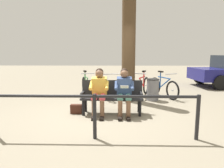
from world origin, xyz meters
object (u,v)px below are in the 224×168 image
(person_companion, at_px, (99,90))
(bicycle_green, at_px, (103,87))
(bicycle_purple, at_px, (122,87))
(person_reading, at_px, (124,90))
(bicycle_black, at_px, (86,86))
(handbag, at_px, (76,109))
(bench, at_px, (112,94))
(bicycle_blue, at_px, (142,87))
(tree_trunk, at_px, (129,46))
(bicycle_red, at_px, (163,87))
(litter_bin, at_px, (153,90))

(person_companion, height_order, bicycle_green, person_companion)
(bicycle_purple, bearing_deg, person_reading, 9.42)
(person_reading, bearing_deg, bicycle_black, -58.60)
(bicycle_black, bearing_deg, person_companion, -1.18)
(handbag, relative_size, bicycle_purple, 0.18)
(person_reading, height_order, bicycle_black, person_reading)
(bench, bearing_deg, bicycle_blue, -115.29)
(bench, height_order, bicycle_purple, bicycle_purple)
(person_reading, xyz_separation_m, bicycle_green, (0.68, -2.08, -0.31))
(tree_trunk, bearing_deg, bicycle_red, -157.52)
(litter_bin, height_order, bicycle_purple, bicycle_purple)
(bicycle_blue, bearing_deg, bicycle_black, -66.26)
(handbag, relative_size, bicycle_black, 0.19)
(bicycle_black, bearing_deg, bicycle_red, 69.91)
(bicycle_purple, height_order, bicycle_green, same)
(person_companion, xyz_separation_m, bicycle_red, (-2.14, -2.15, -0.30))
(bicycle_blue, height_order, bicycle_green, same)
(bicycle_blue, bearing_deg, bench, -3.37)
(bicycle_blue, xyz_separation_m, bicycle_black, (2.07, 0.00, 0.00))
(litter_bin, xyz_separation_m, bicycle_red, (-0.47, -0.51, -0.01))
(bench, xyz_separation_m, bicycle_blue, (-1.08, -2.12, -0.15))
(person_companion, bearing_deg, bicycle_green, -87.27)
(handbag, bearing_deg, bicycle_black, -88.73)
(tree_trunk, bearing_deg, bicycle_green, -26.83)
(bench, height_order, person_reading, person_reading)
(bench, xyz_separation_m, tree_trunk, (-0.52, -1.46, 1.31))
(person_companion, xyz_separation_m, litter_bin, (-1.67, -1.64, -0.30))
(tree_trunk, bearing_deg, bicycle_blue, -130.20)
(tree_trunk, height_order, bicycle_blue, tree_trunk)
(tree_trunk, relative_size, bicycle_black, 2.25)
(bench, distance_m, handbag, 1.02)
(handbag, distance_m, tree_trunk, 2.70)
(bicycle_red, height_order, bicycle_green, same)
(person_companion, bearing_deg, bicycle_black, -71.91)
(person_reading, xyz_separation_m, handbag, (1.26, -0.12, -0.54))
(bicycle_green, bearing_deg, bicycle_red, 71.95)
(bench, relative_size, handbag, 5.38)
(person_companion, distance_m, bicycle_purple, 2.22)
(bench, relative_size, bicycle_red, 1.03)
(person_companion, bearing_deg, bench, -152.82)
(bicycle_purple, bearing_deg, handbag, -22.74)
(litter_bin, height_order, bicycle_blue, bicycle_blue)
(tree_trunk, distance_m, bicycle_purple, 1.56)
(litter_bin, bearing_deg, bicycle_green, -13.84)
(bench, distance_m, tree_trunk, 2.03)
(person_companion, distance_m, bicycle_black, 2.39)
(bench, distance_m, bicycle_green, 1.94)
(handbag, height_order, bicycle_blue, bicycle_blue)
(person_companion, bearing_deg, tree_trunk, -115.90)
(bicycle_red, bearing_deg, bicycle_blue, -123.85)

